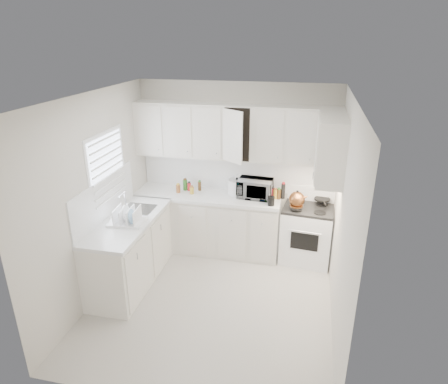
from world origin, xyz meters
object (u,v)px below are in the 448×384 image
(utensil_crock, at_px, (271,195))
(dish_rack, at_px, (126,215))
(rice_cooker, at_px, (237,186))
(stove, at_px, (307,227))
(microwave, at_px, (255,186))
(tea_kettle, at_px, (297,198))

(utensil_crock, xyz_separation_m, dish_rack, (-1.75, -0.98, -0.04))
(utensil_crock, distance_m, dish_rack, 2.01)
(dish_rack, bearing_deg, rice_cooker, 42.55)
(stove, bearing_deg, dish_rack, -146.61)
(microwave, bearing_deg, tea_kettle, -13.39)
(utensil_crock, relative_size, dish_rack, 0.71)
(stove, height_order, dish_rack, dish_rack)
(microwave, xyz_separation_m, dish_rack, (-1.48, -1.23, -0.05))
(microwave, distance_m, rice_cooker, 0.30)
(tea_kettle, xyz_separation_m, microwave, (-0.63, 0.20, 0.05))
(utensil_crock, bearing_deg, rice_cooker, 149.69)
(rice_cooker, relative_size, dish_rack, 0.60)
(stove, height_order, tea_kettle, tea_kettle)
(stove, distance_m, rice_cooker, 1.22)
(microwave, bearing_deg, rice_cooker, 169.43)
(stove, xyz_separation_m, rice_cooker, (-1.10, 0.11, 0.53))
(dish_rack, bearing_deg, stove, 22.53)
(microwave, distance_m, utensil_crock, 0.37)
(microwave, bearing_deg, stove, 1.38)
(tea_kettle, bearing_deg, microwave, 168.26)
(tea_kettle, distance_m, rice_cooker, 0.96)
(tea_kettle, bearing_deg, utensil_crock, -165.29)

